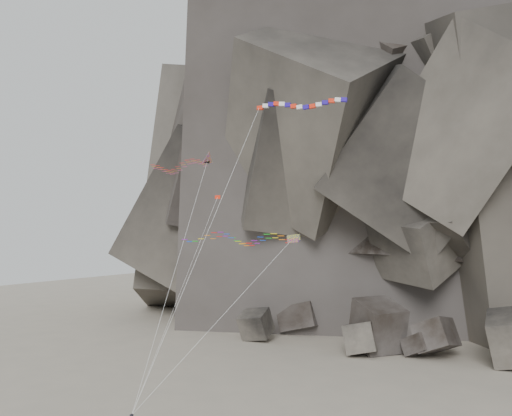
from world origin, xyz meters
The scene contains 7 objects.
ground centered at (0.00, 0.00, 0.00)m, with size 260.00×260.00×0.00m, color gray.
headland centered at (0.00, 70.00, 42.00)m, with size 110.00×70.00×84.00m, color #585148, non-canonical shape.
boulder_field centered at (6.82, 33.51, 2.56)m, with size 56.56×15.82×8.44m.
delta_kite centered at (-11.69, 5.70, 25.58)m, with size 13.14×17.60×25.29m.
banner_kite centered at (5.19, 5.47, 30.86)m, with size 12.95×17.76×29.79m.
parafoil_kite centered at (-1.23, 2.58, 17.05)m, with size 14.25×14.26×15.85m.
pennant_kite centered at (-1.77, -2.14, 17.19)m, with size 1.70×10.81×19.64m.
Camera 1 is at (32.85, -47.39, 18.11)m, focal length 40.00 mm.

